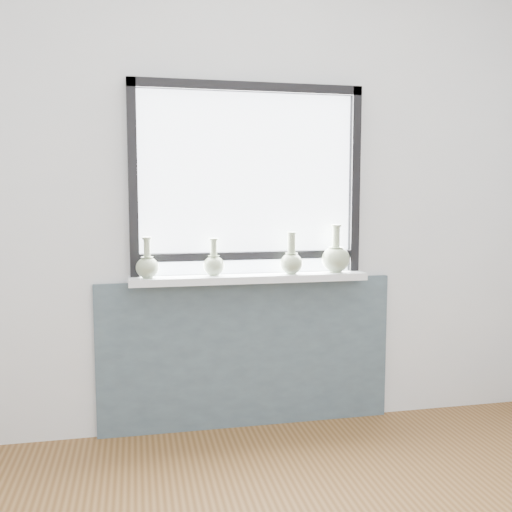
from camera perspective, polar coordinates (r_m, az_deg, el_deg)
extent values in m
cube|color=silver|center=(3.23, -0.97, 5.42)|extent=(3.60, 0.02, 2.60)
cube|color=#495D69|center=(3.33, -0.84, -9.73)|extent=(1.70, 0.03, 0.86)
cube|color=silver|center=(3.17, -0.60, -2.22)|extent=(1.32, 0.18, 0.04)
cube|color=black|center=(3.12, -12.21, 7.55)|extent=(0.05, 0.06, 1.05)
cube|color=black|center=(3.36, 9.80, 7.49)|extent=(0.05, 0.06, 1.05)
cube|color=black|center=(3.24, -0.81, 16.54)|extent=(1.30, 0.06, 0.05)
cube|color=black|center=(3.20, -0.78, 0.03)|extent=(1.20, 0.05, 0.04)
cube|color=white|center=(3.21, -0.88, 7.20)|extent=(1.20, 0.01, 1.00)
cylinder|color=#99AA85|center=(3.08, -10.79, -2.11)|extent=(0.06, 0.06, 0.01)
ellipsoid|color=#99AA85|center=(3.07, -10.81, -1.14)|extent=(0.12, 0.12, 0.11)
cone|color=#99AA85|center=(3.07, -10.82, -0.34)|extent=(0.07, 0.07, 0.03)
cylinder|color=#99AA85|center=(3.06, -10.84, 0.63)|extent=(0.04, 0.04, 0.11)
cylinder|color=#99AA85|center=(3.06, -10.87, 1.77)|extent=(0.05, 0.05, 0.01)
cylinder|color=#99AA85|center=(3.13, -4.23, -1.89)|extent=(0.05, 0.05, 0.01)
ellipsoid|color=#99AA85|center=(3.13, -4.23, -0.98)|extent=(0.12, 0.12, 0.11)
cone|color=#99AA85|center=(3.12, -4.24, -0.21)|extent=(0.06, 0.06, 0.03)
cylinder|color=#99AA85|center=(3.12, -4.25, 0.65)|extent=(0.04, 0.04, 0.10)
cylinder|color=#99AA85|center=(3.11, -4.25, 1.68)|extent=(0.05, 0.05, 0.01)
cylinder|color=#99AA85|center=(3.19, 3.56, -1.73)|extent=(0.06, 0.06, 0.01)
ellipsoid|color=#99AA85|center=(3.18, 3.56, -0.76)|extent=(0.13, 0.13, 0.12)
cone|color=#99AA85|center=(3.18, 3.57, 0.05)|extent=(0.07, 0.07, 0.03)
cylinder|color=#99AA85|center=(3.17, 3.57, 1.09)|extent=(0.05, 0.05, 0.12)
cylinder|color=#99AA85|center=(3.17, 3.58, 2.30)|extent=(0.05, 0.05, 0.01)
cylinder|color=#99AA85|center=(3.29, 7.96, -1.54)|extent=(0.07, 0.07, 0.01)
ellipsoid|color=#99AA85|center=(3.28, 7.98, -0.32)|extent=(0.16, 0.16, 0.15)
cone|color=#99AA85|center=(3.28, 8.00, 0.65)|extent=(0.09, 0.09, 0.03)
cylinder|color=#99AA85|center=(3.27, 8.01, 1.75)|extent=(0.04, 0.04, 0.13)
cylinder|color=#99AA85|center=(3.27, 8.03, 3.02)|extent=(0.06, 0.06, 0.01)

